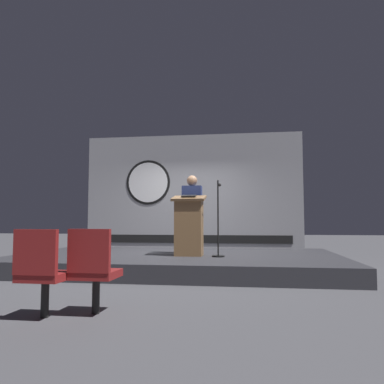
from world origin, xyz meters
name	(u,v)px	position (x,y,z in m)	size (l,w,h in m)	color
ground_plane	(178,269)	(0.00, 0.00, 0.00)	(40.00, 40.00, 0.00)	#4C4C51
stage_platform	(178,261)	(0.00, 0.00, 0.15)	(6.40, 4.00, 0.30)	#333338
banner_display	(191,191)	(-0.03, 1.85, 1.72)	(5.50, 0.12, 2.87)	#9E9EA3
podium	(189,225)	(0.28, -0.37, 0.88)	(0.64, 0.50, 1.19)	olive
speaker_person	(192,214)	(0.27, 0.11, 1.13)	(0.40, 0.26, 1.62)	black
microphone_stand	(218,229)	(0.86, -0.47, 0.81)	(0.24, 0.56, 1.44)	black
audience_chair_left	(42,269)	(-0.62, -4.17, 0.49)	(0.44, 0.45, 0.89)	black
audience_chair_right	(93,267)	(-0.17, -3.94, 0.49)	(0.44, 0.45, 0.89)	black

